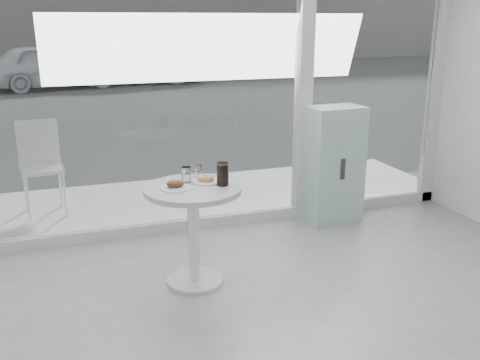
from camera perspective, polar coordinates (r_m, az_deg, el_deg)
name	(u,v)px	position (r m, az deg, el deg)	size (l,w,h in m)	color
storefront	(222,47)	(4.97, -1.92, 14.01)	(5.00, 0.14, 3.00)	silver
main_table	(193,215)	(4.01, -5.00, -3.73)	(0.72, 0.72, 0.77)	white
patio_deck	(196,198)	(6.03, -4.67, -1.91)	(5.60, 1.60, 0.05)	silver
street	(101,83)	(17.91, -14.59, 9.94)	(40.00, 24.00, 0.00)	#3B3B3B
mint_cabinet	(334,164)	(5.36, 9.95, 1.65)	(0.55, 0.39, 1.15)	#98C3AD
patio_chair	(41,161)	(5.75, -20.47, 1.92)	(0.44, 0.44, 0.93)	white
car_white	(52,66)	(16.82, -19.43, 11.39)	(1.55, 3.85, 1.31)	silver
car_silver	(133,61)	(17.55, -11.31, 12.38)	(1.52, 4.35, 1.43)	#9B9DA2
plate_fritter	(176,185)	(3.89, -6.87, -0.57)	(0.21, 0.21, 0.07)	white
plate_donut	(206,179)	(4.04, -3.65, 0.05)	(0.22, 0.22, 0.05)	white
water_tumbler_a	(186,175)	(4.04, -5.76, 0.49)	(0.07, 0.07, 0.12)	white
water_tumbler_b	(198,172)	(4.12, -4.51, 0.80)	(0.07, 0.07, 0.11)	white
cola_glass	(223,174)	(3.94, -1.85, 0.60)	(0.09, 0.09, 0.17)	white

